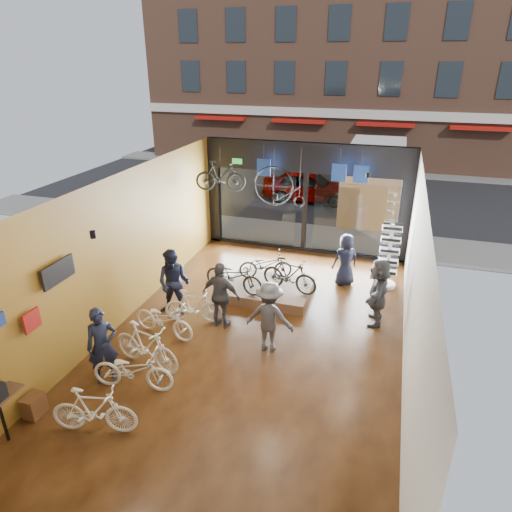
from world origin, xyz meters
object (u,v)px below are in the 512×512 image
at_px(display_bike_left, 234,276).
at_px(customer_1, 174,283).
at_px(box_truck, 373,181).
at_px(floor_bike_3, 146,346).
at_px(street_car, 308,186).
at_px(customer_4, 345,260).
at_px(penny_farthing, 282,188).
at_px(hung_bike, 221,176).
at_px(floor_bike_1, 94,411).
at_px(customer_2, 221,296).
at_px(floor_bike_4, 164,319).
at_px(floor_bike_5, 193,306).
at_px(customer_5, 378,292).
at_px(sunglasses_rack, 389,256).
at_px(customer_0, 102,346).
at_px(floor_bike_2, 133,370).
at_px(display_platform, 269,290).
at_px(customer_3, 269,317).
at_px(display_bike_right, 266,265).
at_px(display_bike_mid, 290,275).

relative_size(display_bike_left, customer_1, 0.97).
relative_size(box_truck, floor_bike_3, 4.04).
height_order(street_car, customer_4, customer_4).
distance_m(penny_farthing, hung_bike, 1.98).
distance_m(floor_bike_1, customer_2, 4.16).
bearing_deg(penny_farthing, floor_bike_1, -98.79).
bearing_deg(floor_bike_3, display_bike_left, -1.43).
bearing_deg(floor_bike_1, floor_bike_4, -7.79).
bearing_deg(box_truck, customer_4, -92.01).
relative_size(floor_bike_5, customer_5, 0.85).
xyz_separation_m(floor_bike_3, sunglasses_rack, (4.90, 5.55, 0.46)).
bearing_deg(sunglasses_rack, customer_4, 175.95).
relative_size(street_car, hung_bike, 2.70).
relative_size(street_car, floor_bike_3, 2.41).
bearing_deg(penny_farthing, customer_5, -43.11).
bearing_deg(customer_0, customer_2, 20.15).
relative_size(floor_bike_2, display_platform, 0.72).
bearing_deg(customer_3, display_bike_right, -71.52).
bearing_deg(customer_1, floor_bike_2, -84.63).
relative_size(floor_bike_5, sunglasses_rack, 0.77).
bearing_deg(display_bike_right, customer_5, -126.82).
bearing_deg(customer_2, penny_farthing, -88.56).
xyz_separation_m(floor_bike_2, penny_farthing, (1.28, 7.24, 2.05)).
xyz_separation_m(sunglasses_rack, hung_bike, (-5.32, 0.26, 1.93)).
height_order(floor_bike_4, customer_2, customer_2).
bearing_deg(customer_0, penny_farthing, 35.21).
height_order(customer_0, customer_4, customer_0).
xyz_separation_m(floor_bike_2, customer_2, (0.89, 2.77, 0.43)).
bearing_deg(display_bike_right, display_bike_mid, -143.56).
distance_m(floor_bike_1, customer_4, 8.18).
bearing_deg(floor_bike_1, street_car, -16.00).
relative_size(floor_bike_2, hung_bike, 1.09).
distance_m(floor_bike_5, customer_4, 4.81).
xyz_separation_m(street_car, customer_2, (0.06, -11.58, 0.16)).
relative_size(floor_bike_3, customer_3, 1.02).
relative_size(customer_0, sunglasses_rack, 0.87).
height_order(floor_bike_4, penny_farthing, penny_farthing).
distance_m(customer_1, penny_farthing, 4.88).
xyz_separation_m(floor_bike_5, hung_bike, (-0.64, 3.79, 2.47)).
height_order(customer_1, penny_farthing, penny_farthing).
bearing_deg(display_bike_right, customer_4, -87.02).
bearing_deg(customer_3, street_car, -82.12).
xyz_separation_m(floor_bike_2, display_platform, (1.59, 4.71, -0.30)).
bearing_deg(floor_bike_4, floor_bike_1, -164.72).
bearing_deg(customer_0, display_bike_mid, 17.84).
bearing_deg(display_platform, customer_4, 34.43).
bearing_deg(customer_2, floor_bike_1, 83.63).
height_order(floor_bike_2, hung_bike, hung_bike).
bearing_deg(customer_4, customer_5, 85.74).
relative_size(floor_bike_3, display_bike_right, 1.14).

